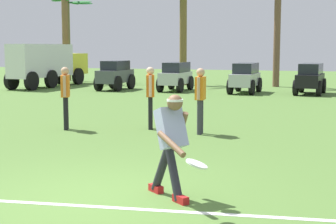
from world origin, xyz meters
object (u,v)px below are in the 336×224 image
Objects in this scene: teammate_deep at (200,95)px; palm_tree_right_of_centre at (183,28)px; parked_car_slot_d at (310,78)px; palm_tree_left_of_centre at (65,16)px; teammate_midfield at (65,92)px; palm_tree_far_right at (277,21)px; teammate_near_sideline at (150,92)px; frisbee_thrower at (171,141)px; parked_car_slot_b at (176,75)px; frisbee_in_flight at (197,164)px; palm_tree_far_left at (67,26)px; parked_car_slot_c at (245,77)px; parked_car_slot_a at (115,74)px; box_truck at (48,63)px.

palm_tree_right_of_centre is at bearing 107.49° from teammate_deep.
palm_tree_left_of_centre is (-14.08, 3.88, 3.16)m from parked_car_slot_d.
palm_tree_far_right reaches higher than teammate_midfield.
teammate_near_sideline is 0.63× the size of parked_car_slot_d.
frisbee_thrower is 24.62m from palm_tree_left_of_centre.
parked_car_slot_b is 0.46× the size of palm_tree_right_of_centre.
teammate_midfield is at bearing -173.86° from teammate_deep.
teammate_midfield reaches higher than frisbee_in_flight.
frisbee_in_flight is 6.10m from teammate_deep.
teammate_deep is (1.37, -0.35, 0.00)m from teammate_near_sideline.
palm_tree_far_left is at bearing 124.37° from teammate_near_sideline.
palm_tree_far_right reaches higher than parked_car_slot_d.
palm_tree_far_left is at bearing 156.01° from parked_car_slot_c.
parked_car_slot_b is (-2.69, 11.16, -0.22)m from teammate_near_sideline.
parked_car_slot_c is 0.37× the size of palm_tree_left_of_centre.
teammate_deep is 19.85m from palm_tree_left_of_centre.
teammate_midfield is at bearing -114.28° from parked_car_slot_d.
parked_car_slot_b and parked_car_slot_c have the same top height.
parked_car_slot_b is at bearing 6.70° from parked_car_slot_a.
palm_tree_right_of_centre reaches higher than parked_car_slot_c.
teammate_midfield is 0.30× the size of palm_tree_far_left.
teammate_deep is at bearing -70.56° from parked_car_slot_b.
parked_car_slot_d is (0.62, 17.55, 0.05)m from frisbee_in_flight.
teammate_midfield is (-4.79, 5.56, 0.27)m from frisbee_in_flight.
frisbee_in_flight is at bearing -65.87° from teammate_near_sideline.
box_truck is 1.14× the size of palm_tree_right_of_centre.
teammate_near_sideline is at bearing 114.13° from frisbee_in_flight.
parked_car_slot_b is 6.11m from parked_car_slot_d.
parked_car_slot_a is (-7.91, 16.38, -0.06)m from frisbee_thrower.
parked_car_slot_b is at bearing -136.46° from palm_tree_far_right.
frisbee_thrower is 16.66m from parked_car_slot_c.
palm_tree_left_of_centre reaches higher than parked_car_slot_b.
frisbee_in_flight is 0.06× the size of palm_tree_right_of_centre.
box_truck is (-13.16, 0.24, 0.51)m from parked_car_slot_d.
teammate_near_sideline is at bearing 19.58° from teammate_midfield.
palm_tree_far_left is (-9.11, 16.93, 2.38)m from teammate_midfield.
teammate_deep is 0.26× the size of box_truck.
palm_tree_right_of_centre reaches higher than teammate_midfield.
parked_car_slot_c is (-0.76, 11.36, -0.22)m from teammate_deep.
palm_tree_left_of_centre is at bearing -67.39° from palm_tree_far_left.
frisbee_thrower is 5.30m from teammate_deep.
parked_car_slot_d is at bearing -28.28° from palm_tree_right_of_centre.
palm_tree_left_of_centre is (-10.66, 15.17, 2.94)m from teammate_near_sideline.
parked_car_slot_a is 8.10m from palm_tree_far_left.
parked_car_slot_a is at bearing 107.62° from teammate_midfield.
teammate_near_sideline is 0.28× the size of palm_tree_far_right.
teammate_deep is 15.71m from palm_tree_far_right.
parked_car_slot_b is at bearing 177.42° from parked_car_slot_c.
palm_tree_far_left is at bearing 121.73° from frisbee_in_flight.
parked_car_slot_a is at bearing -177.05° from parked_car_slot_d.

